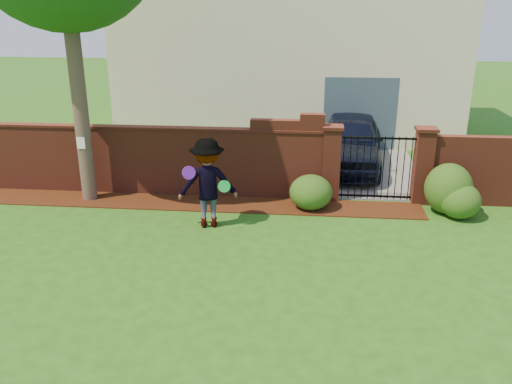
# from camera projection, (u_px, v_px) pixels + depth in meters

# --- Properties ---
(ground) EXTENTS (80.00, 80.00, 0.01)m
(ground) POSITION_uv_depth(u_px,v_px,m) (206.00, 269.00, 9.77)
(ground) COLOR #255615
(ground) RESTS_ON ground
(mulch_bed) EXTENTS (11.10, 1.08, 0.03)m
(mulch_bed) POSITION_uv_depth(u_px,v_px,m) (193.00, 203.00, 12.98)
(mulch_bed) COLOR #331609
(mulch_bed) RESTS_ON ground
(brick_wall) EXTENTS (8.70, 0.31, 2.16)m
(brick_wall) POSITION_uv_depth(u_px,v_px,m) (156.00, 159.00, 13.39)
(brick_wall) COLOR maroon
(brick_wall) RESTS_ON ground
(brick_wall_return) EXTENTS (4.00, 0.25, 1.70)m
(brick_wall_return) POSITION_uv_depth(u_px,v_px,m) (508.00, 172.00, 12.61)
(brick_wall_return) COLOR maroon
(brick_wall_return) RESTS_ON ground
(pillar_left) EXTENTS (0.50, 0.50, 1.88)m
(pillar_left) POSITION_uv_depth(u_px,v_px,m) (331.00, 163.00, 12.97)
(pillar_left) COLOR maroon
(pillar_left) RESTS_ON ground
(pillar_right) EXTENTS (0.50, 0.50, 1.88)m
(pillar_right) POSITION_uv_depth(u_px,v_px,m) (423.00, 165.00, 12.77)
(pillar_right) COLOR maroon
(pillar_right) RESTS_ON ground
(iron_gate) EXTENTS (1.78, 0.03, 1.60)m
(iron_gate) POSITION_uv_depth(u_px,v_px,m) (376.00, 168.00, 12.90)
(iron_gate) COLOR black
(iron_gate) RESTS_ON ground
(driveway) EXTENTS (3.20, 8.00, 0.01)m
(driveway) POSITION_uv_depth(u_px,v_px,m) (360.00, 157.00, 16.94)
(driveway) COLOR slate
(driveway) RESTS_ON ground
(house) EXTENTS (12.40, 6.40, 6.30)m
(house) POSITION_uv_depth(u_px,v_px,m) (289.00, 46.00, 19.86)
(house) COLOR beige
(house) RESTS_ON ground
(car) EXTENTS (2.33, 4.82, 1.58)m
(car) POSITION_uv_depth(u_px,v_px,m) (350.00, 144.00, 15.41)
(car) COLOR black
(car) RESTS_ON ground
(paper_notice) EXTENTS (0.20, 0.01, 0.28)m
(paper_notice) POSITION_uv_depth(u_px,v_px,m) (81.00, 143.00, 12.61)
(paper_notice) COLOR white
(paper_notice) RESTS_ON tree
(shrub_left) EXTENTS (1.02, 1.02, 0.84)m
(shrub_left) POSITION_uv_depth(u_px,v_px,m) (311.00, 192.00, 12.52)
(shrub_left) COLOR #1E4815
(shrub_left) RESTS_ON ground
(shrub_middle) EXTENTS (1.09, 1.09, 1.20)m
(shrub_middle) POSITION_uv_depth(u_px,v_px,m) (448.00, 189.00, 12.23)
(shrub_middle) COLOR #1E4815
(shrub_middle) RESTS_ON ground
(shrub_right) EXTENTS (0.93, 0.93, 0.83)m
(shrub_right) POSITION_uv_depth(u_px,v_px,m) (460.00, 201.00, 12.00)
(shrub_right) COLOR #1E4815
(shrub_right) RESTS_ON ground
(man) EXTENTS (1.41, 1.00, 1.97)m
(man) POSITION_uv_depth(u_px,v_px,m) (207.00, 184.00, 11.34)
(man) COLOR gray
(man) RESTS_ON ground
(frisbee_purple) EXTENTS (0.29, 0.22, 0.29)m
(frisbee_purple) POSITION_uv_depth(u_px,v_px,m) (189.00, 173.00, 10.98)
(frisbee_purple) COLOR purple
(frisbee_purple) RESTS_ON man
(frisbee_green) EXTENTS (0.27, 0.11, 0.27)m
(frisbee_green) POSITION_uv_depth(u_px,v_px,m) (224.00, 186.00, 11.21)
(frisbee_green) COLOR green
(frisbee_green) RESTS_ON man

